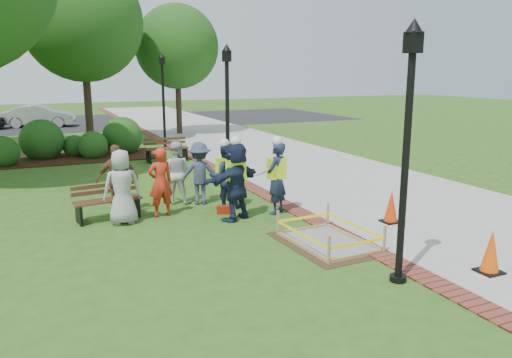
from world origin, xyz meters
name	(u,v)px	position (x,y,z in m)	size (l,w,h in m)	color
ground	(258,238)	(0.00, 0.00, 0.00)	(100.00, 100.00, 0.00)	#285116
sidewalk	(268,153)	(5.00, 10.00, 0.01)	(6.00, 60.00, 0.02)	#9E9E99
brick_edging	(196,158)	(1.75, 10.00, 0.01)	(0.50, 60.00, 0.03)	maroon
mulch_bed	(68,158)	(-3.00, 12.00, 0.02)	(7.00, 3.00, 0.05)	#381E0F
parking_lot	(98,122)	(0.00, 27.00, 0.00)	(36.00, 12.00, 0.01)	black
wet_concrete_pad	(328,233)	(1.18, -0.91, 0.23)	(1.81, 2.38, 0.55)	#47331E
bench_near	(108,209)	(-2.70, 2.69, 0.27)	(1.61, 0.72, 0.84)	brown
bench_far	(167,154)	(0.53, 9.83, 0.29)	(1.69, 0.60, 0.91)	brown
cone_front	(491,253)	(2.92, -3.39, 0.39)	(0.41, 0.41, 0.80)	black
cone_back	(391,207)	(3.27, -0.30, 0.38)	(0.40, 0.40, 0.78)	black
cone_far	(232,146)	(3.39, 10.09, 0.39)	(0.41, 0.41, 0.81)	black
toolbox	(225,210)	(0.01, 2.02, 0.10)	(0.40, 0.22, 0.20)	maroon
lamp_near	(407,135)	(1.25, -3.00, 2.48)	(0.28, 0.28, 4.26)	black
lamp_mid	(227,105)	(1.25, 5.00, 2.48)	(0.28, 0.28, 4.26)	black
lamp_far	(163,94)	(1.25, 13.00, 2.48)	(0.28, 0.28, 4.26)	black
tree_back	(82,22)	(-1.67, 15.99, 5.70)	(5.53, 5.53, 8.47)	#3D2D1E
tree_right	(177,47)	(3.38, 18.22, 4.76)	(4.56, 4.56, 7.05)	#3D2D1E
shrub_a	(4,166)	(-5.29, 11.30, 0.00)	(1.23, 1.23, 1.23)	#1C4E16
shrub_b	(43,158)	(-3.89, 12.52, 0.00)	(1.72, 1.72, 1.72)	#1C4E16
shrub_c	(94,158)	(-2.01, 11.78, 0.00)	(1.19, 1.19, 1.19)	#1C4E16
shrub_d	(123,153)	(-0.69, 12.63, 0.00)	(1.68, 1.68, 1.68)	#1C4E16
shrub_e	(75,156)	(-2.66, 12.62, 0.00)	(0.95, 0.95, 0.95)	#1C4E16
casual_person_a	(122,187)	(-2.42, 2.21, 0.87)	(0.56, 0.37, 1.74)	#A0A0A0
casual_person_b	(160,182)	(-1.47, 2.45, 0.84)	(0.58, 0.42, 1.68)	red
casual_person_c	(176,173)	(-0.80, 3.51, 0.83)	(0.63, 0.56, 1.66)	silver
casual_person_d	(118,179)	(-2.36, 3.19, 0.86)	(0.58, 0.40, 1.72)	brown
casual_person_e	(200,174)	(-0.25, 3.17, 0.82)	(0.60, 0.46, 1.64)	#343D5C
hivis_worker_a	(236,179)	(0.09, 1.44, 0.99)	(0.70, 0.60, 2.01)	#1B2F48
hivis_worker_b	(277,176)	(1.20, 1.52, 0.96)	(0.68, 0.63, 1.94)	#1B1D46
hivis_worker_c	(225,174)	(0.20, 2.48, 0.90)	(0.58, 0.41, 1.82)	#17233E
parked_car_b	(41,127)	(-3.73, 25.14, 0.00)	(4.62, 2.01, 1.51)	#AEAFB3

